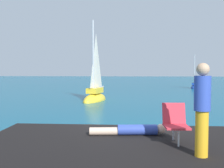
% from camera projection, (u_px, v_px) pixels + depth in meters
% --- Properties ---
extents(ground_plane, '(160.00, 160.00, 0.00)m').
position_uv_depth(ground_plane, '(133.00, 141.00, 8.08)').
color(ground_plane, '#0F5675').
extents(shore_ledge, '(8.17, 3.67, 0.74)m').
position_uv_depth(shore_ledge, '(175.00, 163.00, 5.21)').
color(shore_ledge, black).
rests_on(shore_ledge, ground).
extents(boulder_seaward, '(1.44, 1.39, 0.68)m').
position_uv_depth(boulder_seaward, '(136.00, 153.00, 6.98)').
color(boulder_seaward, black).
rests_on(boulder_seaward, ground).
extents(boulder_inland, '(1.28, 1.17, 0.79)m').
position_uv_depth(boulder_inland, '(174.00, 148.00, 7.38)').
color(boulder_inland, black).
rests_on(boulder_inland, ground).
extents(sailboat_near, '(1.89, 3.46, 6.27)m').
position_uv_depth(sailboat_near, '(95.00, 96.00, 18.64)').
color(sailboat_near, yellow).
rests_on(sailboat_near, ground).
extents(sailboat_far, '(1.27, 2.45, 4.45)m').
position_uv_depth(sailboat_far, '(194.00, 86.00, 31.12)').
color(sailboat_far, '#193D99').
rests_on(sailboat_far, ground).
extents(person_sunbather, '(1.76, 0.37, 0.25)m').
position_uv_depth(person_sunbather, '(132.00, 130.00, 5.95)').
color(person_sunbather, '#334CB2').
rests_on(person_sunbather, shore_ledge).
extents(person_standing, '(0.28, 0.28, 1.62)m').
position_uv_depth(person_standing, '(202.00, 107.00, 4.44)').
color(person_standing, gold).
rests_on(person_standing, shore_ledge).
extents(beach_chair, '(0.51, 0.62, 0.80)m').
position_uv_depth(beach_chair, '(175.00, 121.00, 5.35)').
color(beach_chair, '#E03342').
rests_on(beach_chair, shore_ledge).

